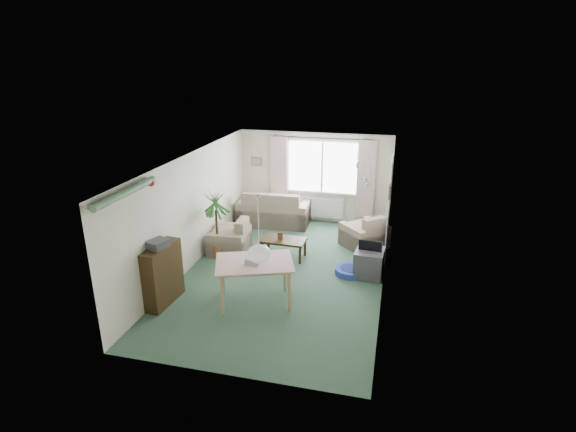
% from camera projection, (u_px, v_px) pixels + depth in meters
% --- Properties ---
extents(ground, '(6.50, 6.50, 0.00)m').
position_uv_depth(ground, '(285.00, 273.00, 9.32)').
color(ground, '#2F4F3B').
extents(window, '(1.80, 0.03, 1.30)m').
position_uv_depth(window, '(322.00, 167.00, 11.71)').
color(window, white).
extents(curtain_rod, '(2.60, 0.03, 0.03)m').
position_uv_depth(curtain_rod, '(323.00, 138.00, 11.38)').
color(curtain_rod, black).
extents(curtain_left, '(0.45, 0.08, 2.00)m').
position_uv_depth(curtain_left, '(279.00, 174.00, 11.96)').
color(curtain_left, beige).
extents(curtain_right, '(0.45, 0.08, 2.00)m').
position_uv_depth(curtain_right, '(366.00, 179.00, 11.44)').
color(curtain_right, beige).
extents(radiator, '(1.20, 0.10, 0.55)m').
position_uv_depth(radiator, '(321.00, 207.00, 12.05)').
color(radiator, white).
extents(doorway, '(0.03, 0.95, 2.00)m').
position_uv_depth(doorway, '(389.00, 202.00, 10.54)').
color(doorway, black).
extents(pendant_lamp, '(0.36, 0.36, 0.36)m').
position_uv_depth(pendant_lamp, '(259.00, 254.00, 6.67)').
color(pendant_lamp, white).
extents(tinsel_garland, '(1.60, 1.60, 0.12)m').
position_uv_depth(tinsel_garland, '(126.00, 193.00, 6.88)').
color(tinsel_garland, '#196626').
extents(bauble_cluster_a, '(0.20, 0.20, 0.20)m').
position_uv_depth(bauble_cluster_a, '(357.00, 162.00, 9.09)').
color(bauble_cluster_a, silver).
extents(bauble_cluster_b, '(0.20, 0.20, 0.20)m').
position_uv_depth(bauble_cluster_b, '(368.00, 178.00, 7.93)').
color(bauble_cluster_b, silver).
extents(wall_picture_back, '(0.28, 0.03, 0.22)m').
position_uv_depth(wall_picture_back, '(257.00, 161.00, 12.10)').
color(wall_picture_back, brown).
extents(wall_picture_right, '(0.03, 0.24, 0.30)m').
position_uv_depth(wall_picture_right, '(389.00, 192.00, 9.44)').
color(wall_picture_right, brown).
extents(sofa, '(1.90, 1.07, 0.93)m').
position_uv_depth(sofa, '(274.00, 207.00, 11.89)').
color(sofa, beige).
rests_on(sofa, ground).
extents(armchair_corner, '(1.23, 1.23, 0.80)m').
position_uv_depth(armchair_corner, '(365.00, 230.00, 10.50)').
color(armchair_corner, '#BEB08F').
rests_on(armchair_corner, ground).
extents(armchair_left, '(0.89, 0.93, 0.79)m').
position_uv_depth(armchair_left, '(229.00, 235.00, 10.21)').
color(armchair_left, beige).
rests_on(armchair_left, ground).
extents(coffee_table, '(0.99, 0.58, 0.43)m').
position_uv_depth(coffee_table, '(284.00, 248.00, 9.97)').
color(coffee_table, black).
rests_on(coffee_table, ground).
extents(photo_frame, '(0.12, 0.05, 0.16)m').
position_uv_depth(photo_frame, '(280.00, 236.00, 9.86)').
color(photo_frame, '#52352A').
rests_on(photo_frame, coffee_table).
extents(bookshelf, '(0.37, 0.93, 1.11)m').
position_uv_depth(bookshelf, '(162.00, 275.00, 8.04)').
color(bookshelf, black).
rests_on(bookshelf, ground).
extents(hifi_box, '(0.37, 0.41, 0.14)m').
position_uv_depth(hifi_box, '(158.00, 244.00, 7.77)').
color(hifi_box, '#3B3A40').
rests_on(hifi_box, bookshelf).
extents(houseplant, '(0.78, 0.78, 1.58)m').
position_uv_depth(houseplant, '(216.00, 223.00, 9.82)').
color(houseplant, '#1F5C30').
rests_on(houseplant, ground).
extents(dining_table, '(1.47, 1.23, 0.79)m').
position_uv_depth(dining_table, '(255.00, 282.00, 8.10)').
color(dining_table, '#AB775D').
rests_on(dining_table, ground).
extents(gift_box, '(0.27, 0.20, 0.12)m').
position_uv_depth(gift_box, '(253.00, 261.00, 7.88)').
color(gift_box, '#B2B1BC').
rests_on(gift_box, dining_table).
extents(tv_cube, '(0.60, 0.66, 0.56)m').
position_uv_depth(tv_cube, '(369.00, 263.00, 9.12)').
color(tv_cube, '#414045').
rests_on(tv_cube, ground).
extents(pet_bed, '(0.70, 0.70, 0.13)m').
position_uv_depth(pet_bed, '(350.00, 271.00, 9.26)').
color(pet_bed, navy).
rests_on(pet_bed, ground).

